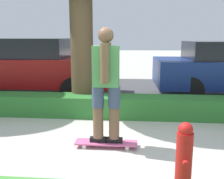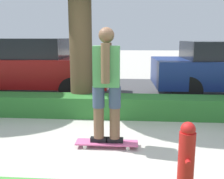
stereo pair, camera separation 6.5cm
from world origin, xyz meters
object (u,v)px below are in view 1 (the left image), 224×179
object	(u,v)px
skater_person	(106,83)
parked_car_front	(31,66)
skateboard	(106,143)
fire_hydrant	(184,160)

from	to	relation	value
skater_person	parked_car_front	bearing A→B (deg)	126.32
skateboard	parked_car_front	distance (m)	4.42
skater_person	fire_hydrant	distance (m)	1.63
skateboard	fire_hydrant	world-z (taller)	fire_hydrant
skateboard	fire_hydrant	size ratio (longest dim) A/B	1.16
parked_car_front	fire_hydrant	world-z (taller)	parked_car_front
skateboard	parked_car_front	bearing A→B (deg)	126.32
skateboard	skater_person	xyz separation A→B (m)	(-0.00, -0.00, 0.93)
parked_car_front	skater_person	bearing A→B (deg)	-54.55
skateboard	skater_person	size ratio (longest dim) A/B	0.55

